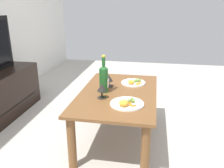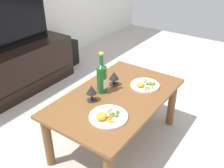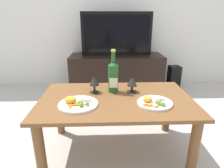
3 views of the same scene
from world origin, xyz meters
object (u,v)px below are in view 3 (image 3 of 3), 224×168
Objects in this scene: tv_screen at (117,34)px; goblet_right at (132,82)px; dining_table at (116,108)px; floor_speaker at (174,77)px; tv_stand at (116,72)px; goblet_left at (94,82)px; dinner_plate_left at (78,103)px; dinner_plate_right at (155,102)px; wine_bottle at (113,76)px.

tv_screen reaches higher than goblet_right.
dining_table is 1.78m from floor_speaker.
goblet_right reaches higher than tv_stand.
dinner_plate_left is at bearing -115.03° from goblet_left.
dinner_plate_right reaches higher than dining_table.
goblet_right is 0.48m from dinner_plate_left.
tv_screen is at bearing 96.40° from dinner_plate_right.
goblet_left reaches higher than tv_stand.
dining_table is at bearing -128.85° from floor_speaker.
dining_table is 4.64× the size of dinner_plate_right.
goblet_left reaches higher than goblet_right.
wine_bottle reaches higher than floor_speaker.
tv_stand is at bearing 76.76° from dinner_plate_left.
dinner_plate_left is (-0.11, -0.23, -0.08)m from goblet_left.
dinner_plate_right is at bearing -83.60° from tv_screen.
dinner_plate_right is at bearing -41.35° from wine_bottle.
tv_screen is 4.02× the size of dinner_plate_right.
goblet_right is 0.45× the size of dinner_plate_left.
dining_table is 4.14× the size of dinner_plate_left.
goblet_left is (-0.26, -1.34, 0.31)m from tv_stand.
dinner_plate_left is (-0.42, -0.23, -0.07)m from goblet_right.
tv_screen is 1.65m from dinner_plate_left.
goblet_left is at bearing -101.06° from tv_screen.
goblet_left is at bearing -180.00° from goblet_right.
dinner_plate_left is at bearing 179.64° from dinner_plate_right.
tv_screen is 7.40× the size of goblet_left.
dining_table is 0.31m from dinner_plate_right.
wine_bottle is 2.57× the size of goblet_left.
floor_speaker is at bearing 52.76° from wine_bottle.
goblet_right reaches higher than dinner_plate_right.
dinner_plate_right is at bearing -83.61° from tv_stand.
tv_screen is 8.04× the size of goblet_right.
dinner_plate_right is (0.18, -1.58, 0.23)m from tv_stand.
goblet_right is at bearing -5.51° from wine_bottle.
goblet_right reaches higher than dinner_plate_left.
dinner_plate_right is (0.44, -0.24, -0.08)m from goblet_left.
tv_stand reaches higher than dining_table.
wine_bottle is (-0.11, -1.33, 0.36)m from tv_stand.
floor_speaker is at bearing 51.09° from dinner_plate_left.
floor_speaker is 1.77m from dinner_plate_right.
floor_speaker is (0.90, 0.00, -0.66)m from tv_screen.
tv_stand is at bearing 85.34° from wine_bottle.
dinner_plate_left is at bearing -136.69° from wine_bottle.
dinner_plate_left reaches higher than floor_speaker.
wine_bottle is at bearing 138.65° from dinner_plate_right.
dinner_plate_right is (0.55, -0.00, -0.00)m from dinner_plate_left.
dinner_plate_right is (0.29, -0.25, -0.13)m from wine_bottle.
goblet_left is at bearing 64.97° from dinner_plate_left.
goblet_left is at bearing 144.81° from dining_table.
goblet_left is at bearing -101.04° from tv_stand.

